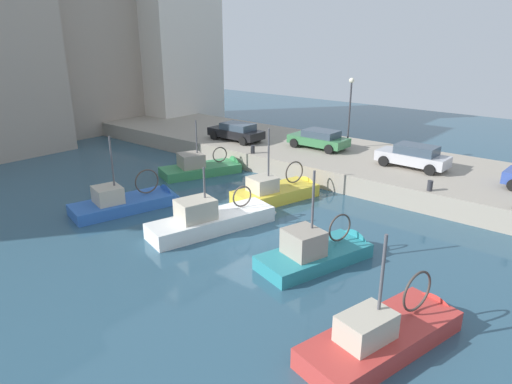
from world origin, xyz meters
TOP-DOWN VIEW (x-y plane):
  - water_surface at (0.00, 0.00)m, footprint 80.00×80.00m
  - quay_wall at (11.50, 0.00)m, footprint 9.00×56.00m
  - fishing_boat_blue at (-2.29, 6.46)m, footprint 6.30×3.34m
  - fishing_boat_white at (-1.19, 1.02)m, footprint 7.18×3.48m
  - fishing_boat_teal at (-0.77, -4.62)m, footprint 5.90×3.38m
  - fishing_boat_yellow at (4.14, 1.21)m, footprint 5.97×3.33m
  - fishing_boat_red at (-4.02, -9.06)m, footprint 6.54×3.27m
  - fishing_boat_green at (4.84, 7.97)m, footprint 6.25×4.04m
  - parked_car_green at (11.42, 3.34)m, footprint 2.04×4.20m
  - parked_car_black at (9.50, 9.44)m, footprint 2.00×4.35m
  - parked_car_silver at (10.90, -3.66)m, footprint 1.93×4.23m
  - mooring_bollard_mid at (7.35, -6.00)m, footprint 0.28×0.28m
  - mooring_bollard_north at (7.35, 6.00)m, footprint 0.28×0.28m
  - quay_streetlamp at (13.00, 1.94)m, footprint 0.36×0.36m
  - waterfront_building_west_mid at (7.46, 27.31)m, footprint 10.93×7.58m
  - waterfront_building_east_mid at (15.82, 24.15)m, footprint 8.28×7.55m

SIDE VIEW (x-z plane):
  - water_surface at x=0.00m, z-range 0.00..0.00m
  - fishing_boat_red at x=-4.02m, z-range -2.22..2.46m
  - fishing_boat_yellow at x=4.14m, z-range -2.40..2.65m
  - fishing_boat_blue at x=-2.29m, z-range -2.36..2.61m
  - fishing_boat_green at x=4.84m, z-range -2.14..2.42m
  - fishing_boat_white at x=-1.19m, z-range -1.84..2.14m
  - fishing_boat_teal at x=-0.77m, z-range -2.28..2.61m
  - quay_wall at x=11.50m, z-range 0.00..1.20m
  - mooring_bollard_mid at x=7.35m, z-range 1.20..1.75m
  - mooring_bollard_north at x=7.35m, z-range 1.20..1.75m
  - parked_car_green at x=11.42m, z-range 1.23..2.54m
  - parked_car_black at x=9.50m, z-range 1.23..2.55m
  - parked_car_silver at x=10.90m, z-range 1.22..2.64m
  - quay_streetlamp at x=13.00m, z-range 2.04..6.87m
  - waterfront_building_east_mid at x=15.82m, z-range 0.02..19.51m
  - waterfront_building_west_mid at x=7.46m, z-range 0.02..19.75m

